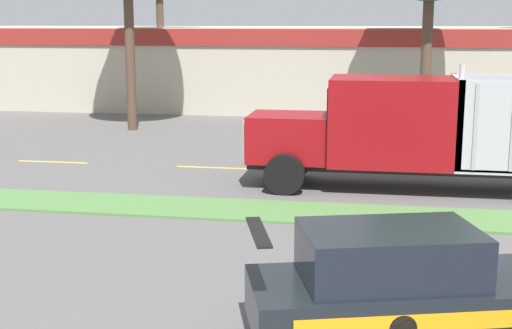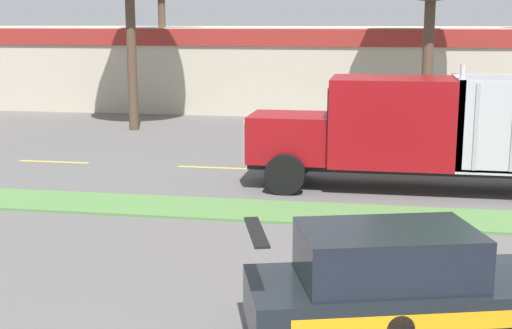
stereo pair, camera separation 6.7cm
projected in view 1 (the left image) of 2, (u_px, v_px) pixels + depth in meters
The scene contains 7 objects.
grass_verge at pixel (293, 212), 17.01m from camera, with size 120.00×1.91×0.06m, color #517F42.
centre_line_3 at pixel (53, 162), 23.22m from camera, with size 2.40×0.14×0.01m, color yellow.
centre_line_4 at pixel (214, 168), 22.32m from camera, with size 2.40×0.14×0.01m, color yellow.
centre_line_5 at pixel (389, 174), 21.41m from camera, with size 2.40×0.14×0.01m, color yellow.
dump_truck_mid at pixel (439, 133), 19.00m from camera, with size 12.69×2.58×3.46m.
rally_car at pixel (400, 287), 9.92m from camera, with size 4.68×2.91×1.76m.
store_building_backdrop at pixel (249, 65), 39.84m from camera, with size 34.73×12.10×4.20m.
Camera 1 is at (1.94, -6.17, 4.51)m, focal length 50.00 mm.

